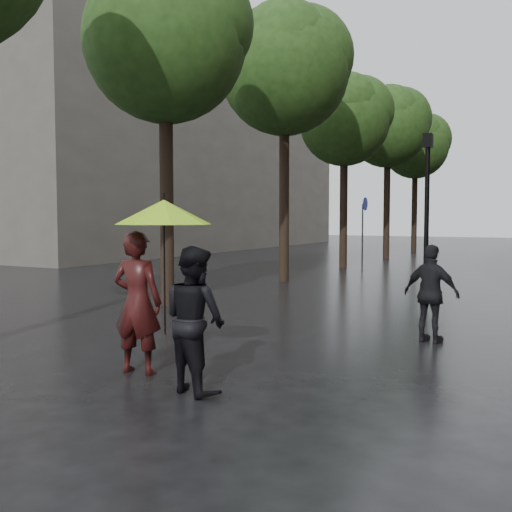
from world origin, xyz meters
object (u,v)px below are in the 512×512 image
Objects in this scene: person_burgundy at (137,302)px; lamp_post at (427,201)px; person_black at (195,319)px; pedestrian_walking at (431,294)px.

person_burgundy is 0.47× the size of lamp_post.
person_black is 4.60m from pedestrian_walking.
pedestrian_walking is (1.89, 4.19, -0.06)m from person_black.
person_burgundy reaches higher than person_black.
person_black is 1.07× the size of pedestrian_walking.
lamp_post reaches higher than person_black.
lamp_post is at bearing -112.15° from person_burgundy.
person_burgundy is 8.86m from lamp_post.
lamp_post reaches higher than pedestrian_walking.
lamp_post is at bearing -63.16° from pedestrian_walking.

